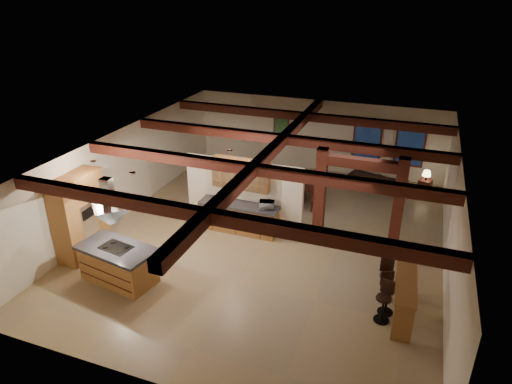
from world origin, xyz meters
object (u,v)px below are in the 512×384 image
at_px(kitchen_island, 118,264).
at_px(dining_table, 300,193).
at_px(sofa, 377,180).
at_px(bar_counter, 405,293).

distance_m(kitchen_island, dining_table, 6.96).
bearing_deg(kitchen_island, sofa, 56.23).
distance_m(kitchen_island, sofa, 10.05).
relative_size(kitchen_island, dining_table, 1.28).
xyz_separation_m(dining_table, bar_counter, (3.88, -5.11, 0.37)).
bearing_deg(kitchen_island, bar_counter, 8.85).
bearing_deg(bar_counter, dining_table, 127.16).
xyz_separation_m(sofa, bar_counter, (1.43, -7.26, 0.36)).
distance_m(dining_table, sofa, 3.25).
height_order(dining_table, sofa, sofa).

